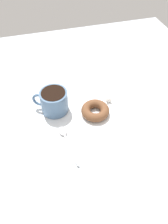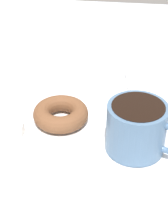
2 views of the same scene
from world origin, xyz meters
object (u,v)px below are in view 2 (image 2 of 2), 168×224
at_px(donut, 61,114).
at_px(sugar_cube, 18,130).
at_px(coffee_cup, 137,127).
at_px(spoon, 132,101).

xyz_separation_m(donut, sugar_cube, (-0.04, 0.06, -0.01)).
bearing_deg(coffee_cup, spoon, 4.26).
xyz_separation_m(coffee_cup, sugar_cube, (0.01, 0.19, -0.03)).
relative_size(coffee_cup, sugar_cube, 6.48).
bearing_deg(donut, sugar_cube, 125.83).
bearing_deg(coffee_cup, sugar_cube, 87.16).
xyz_separation_m(coffee_cup, donut, (0.05, 0.12, -0.03)).
relative_size(donut, sugar_cube, 5.22).
distance_m(donut, sugar_cube, 0.08).
bearing_deg(sugar_cube, donut, -54.17).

